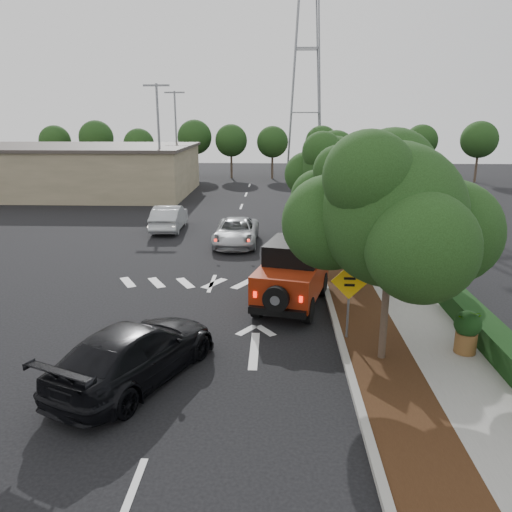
# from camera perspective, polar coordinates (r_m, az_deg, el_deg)

# --- Properties ---
(ground) EXTENTS (120.00, 120.00, 0.00)m
(ground) POSITION_cam_1_polar(r_m,az_deg,el_deg) (15.13, -7.92, -10.50)
(ground) COLOR black
(ground) RESTS_ON ground
(curb) EXTENTS (0.20, 70.00, 0.15)m
(curb) POSITION_cam_1_polar(r_m,az_deg,el_deg) (26.26, 6.59, 1.14)
(curb) COLOR #9E9B93
(curb) RESTS_ON ground
(planting_strip) EXTENTS (1.80, 70.00, 0.12)m
(planting_strip) POSITION_cam_1_polar(r_m,az_deg,el_deg) (26.36, 8.76, 1.08)
(planting_strip) COLOR black
(planting_strip) RESTS_ON ground
(sidewalk) EXTENTS (2.00, 70.00, 0.12)m
(sidewalk) POSITION_cam_1_polar(r_m,az_deg,el_deg) (26.65, 12.82, 1.02)
(sidewalk) COLOR gray
(sidewalk) RESTS_ON ground
(hedge) EXTENTS (0.80, 70.00, 0.80)m
(hedge) POSITION_cam_1_polar(r_m,az_deg,el_deg) (26.86, 15.80, 1.68)
(hedge) COLOR black
(hedge) RESTS_ON ground
(commercial_building) EXTENTS (22.00, 12.00, 4.00)m
(commercial_building) POSITION_cam_1_polar(r_m,az_deg,el_deg) (47.38, -21.13, 9.08)
(commercial_building) COLOR #7E7457
(commercial_building) RESTS_ON ground
(transmission_tower) EXTENTS (7.00, 4.00, 28.00)m
(transmission_tower) POSITION_cam_1_polar(r_m,az_deg,el_deg) (61.80, 5.48, 9.50)
(transmission_tower) COLOR slate
(transmission_tower) RESTS_ON ground
(street_tree_near) EXTENTS (3.80, 3.80, 5.92)m
(street_tree_near) POSITION_cam_1_polar(r_m,az_deg,el_deg) (14.78, 14.09, -11.53)
(street_tree_near) COLOR black
(street_tree_near) RESTS_ON ground
(street_tree_mid) EXTENTS (3.20, 3.20, 5.32)m
(street_tree_mid) POSITION_cam_1_polar(r_m,az_deg,el_deg) (21.15, 10.36, -2.86)
(street_tree_mid) COLOR black
(street_tree_mid) RESTS_ON ground
(street_tree_far) EXTENTS (3.40, 3.40, 5.62)m
(street_tree_far) POSITION_cam_1_polar(r_m,az_deg,el_deg) (27.34, 8.53, 1.49)
(street_tree_far) COLOR black
(street_tree_far) RESTS_ON ground
(light_pole_a) EXTENTS (2.00, 0.22, 9.00)m
(light_pole_a) POSITION_cam_1_polar(r_m,az_deg,el_deg) (40.92, -10.67, 6.12)
(light_pole_a) COLOR slate
(light_pole_a) RESTS_ON ground
(light_pole_b) EXTENTS (2.00, 0.22, 9.00)m
(light_pole_b) POSITION_cam_1_polar(r_m,az_deg,el_deg) (52.74, -8.89, 8.32)
(light_pole_b) COLOR slate
(light_pole_b) RESTS_ON ground
(red_jeep) EXTENTS (2.96, 4.74, 2.32)m
(red_jeep) POSITION_cam_1_polar(r_m,az_deg,el_deg) (18.11, 4.29, -1.90)
(red_jeep) COLOR black
(red_jeep) RESTS_ON ground
(silver_suv_ahead) EXTENTS (2.29, 4.87, 1.35)m
(silver_suv_ahead) POSITION_cam_1_polar(r_m,az_deg,el_deg) (26.66, -2.28, 2.78)
(silver_suv_ahead) COLOR #A3A6AA
(silver_suv_ahead) RESTS_ON ground
(black_suv_oncoming) EXTENTS (4.09, 5.68, 1.53)m
(black_suv_oncoming) POSITION_cam_1_polar(r_m,az_deg,el_deg) (13.47, -13.62, -10.65)
(black_suv_oncoming) COLOR black
(black_suv_oncoming) RESTS_ON ground
(silver_sedan_oncoming) EXTENTS (1.71, 4.59, 1.50)m
(silver_sedan_oncoming) POSITION_cam_1_polar(r_m,az_deg,el_deg) (30.48, -9.90, 4.35)
(silver_sedan_oncoming) COLOR #AEB2B6
(silver_sedan_oncoming) RESTS_ON ground
(parked_suv) EXTENTS (4.27, 1.75, 1.45)m
(parked_suv) POSITION_cam_1_polar(r_m,az_deg,el_deg) (41.01, -14.48, 6.94)
(parked_suv) COLOR #A9AAB1
(parked_suv) RESTS_ON ground
(speed_hump_sign) EXTENTS (1.10, 0.11, 2.35)m
(speed_hump_sign) POSITION_cam_1_polar(r_m,az_deg,el_deg) (15.14, 10.59, -3.94)
(speed_hump_sign) COLOR slate
(speed_hump_sign) RESTS_ON ground
(terracotta_planter) EXTENTS (0.75, 0.75, 1.32)m
(terracotta_planter) POSITION_cam_1_polar(r_m,az_deg,el_deg) (15.42, 23.01, -7.55)
(terracotta_planter) COLOR brown
(terracotta_planter) RESTS_ON ground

